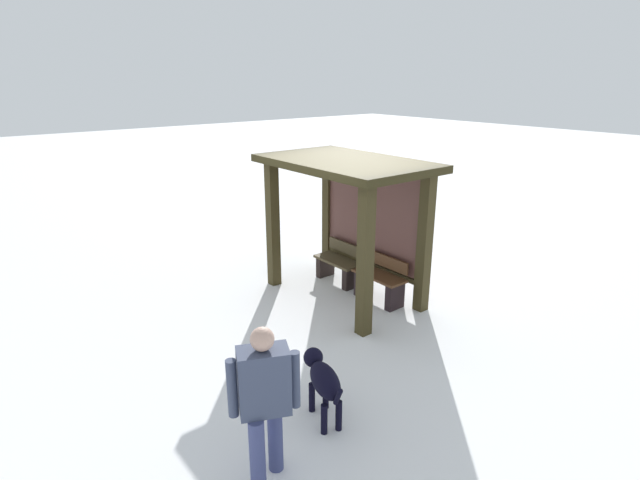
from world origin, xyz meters
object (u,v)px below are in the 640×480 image
at_px(bus_shelter, 352,195).
at_px(bench_left_inside, 339,265).
at_px(dog, 323,379).
at_px(person_walking, 265,395).
at_px(bench_center_inside, 380,282).

xyz_separation_m(bus_shelter, bench_left_inside, (-0.51, 0.18, -1.40)).
bearing_deg(dog, person_walking, -68.58).
height_order(bench_left_inside, person_walking, person_walking).
distance_m(bench_left_inside, bench_center_inside, 1.02).
height_order(bus_shelter, bench_center_inside, bus_shelter).
bearing_deg(bench_left_inside, bench_center_inside, -0.04).
height_order(bus_shelter, bench_left_inside, bus_shelter).
bearing_deg(bench_left_inside, dog, -43.30).
relative_size(person_walking, dog, 1.74).
distance_m(bench_center_inside, person_walking, 4.12).
distance_m(person_walking, dog, 1.11).
bearing_deg(bench_left_inside, person_walking, -48.65).
xyz_separation_m(bench_left_inside, dog, (2.72, -2.56, 0.16)).
distance_m(bench_left_inside, dog, 3.74).
relative_size(bus_shelter, bench_left_inside, 3.00).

